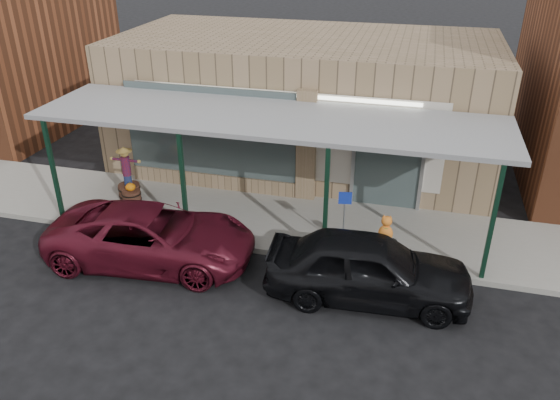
% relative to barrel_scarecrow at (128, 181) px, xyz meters
% --- Properties ---
extents(ground, '(120.00, 120.00, 0.00)m').
position_rel_barrel_scarecrow_xyz_m(ground, '(4.34, -3.78, -0.69)').
color(ground, black).
rests_on(ground, ground).
extents(sidewalk, '(40.00, 3.20, 0.15)m').
position_rel_barrel_scarecrow_xyz_m(sidewalk, '(4.34, -0.18, -0.62)').
color(sidewalk, gray).
rests_on(sidewalk, ground).
extents(storefront, '(12.00, 6.25, 4.20)m').
position_rel_barrel_scarecrow_xyz_m(storefront, '(4.33, 4.38, 1.40)').
color(storefront, '#8B7155').
rests_on(storefront, ground).
extents(awning, '(12.00, 3.00, 3.04)m').
position_rel_barrel_scarecrow_xyz_m(awning, '(4.34, -0.22, 2.32)').
color(awning, gray).
rests_on(awning, ground).
extents(block_buildings_near, '(61.00, 8.00, 8.00)m').
position_rel_barrel_scarecrow_xyz_m(block_buildings_near, '(6.34, 5.42, 3.07)').
color(block_buildings_near, brown).
rests_on(block_buildings_near, ground).
extents(barrel_scarecrow, '(0.98, 0.66, 1.61)m').
position_rel_barrel_scarecrow_xyz_m(barrel_scarecrow, '(0.00, 0.00, 0.00)').
color(barrel_scarecrow, '#4E2C1F').
rests_on(barrel_scarecrow, sidewalk).
extents(barrel_pumpkin, '(0.56, 0.56, 0.63)m').
position_rel_barrel_scarecrow_xyz_m(barrel_pumpkin, '(0.20, -0.25, -0.32)').
color(barrel_pumpkin, '#4E2C1F').
rests_on(barrel_pumpkin, sidewalk).
extents(handicap_sign, '(0.32, 0.07, 1.54)m').
position_rel_barrel_scarecrow_xyz_m(handicap_sign, '(6.52, -1.14, 0.45)').
color(handicap_sign, gray).
rests_on(handicap_sign, sidewalk).
extents(parked_sedan, '(4.57, 2.07, 1.61)m').
position_rel_barrel_scarecrow_xyz_m(parked_sedan, '(7.32, -2.81, 0.07)').
color(parked_sedan, black).
rests_on(parked_sedan, ground).
extents(car_maroon, '(5.16, 2.72, 1.38)m').
position_rel_barrel_scarecrow_xyz_m(car_maroon, '(2.09, -2.68, -0.00)').
color(car_maroon, '#571120').
rests_on(car_maroon, ground).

